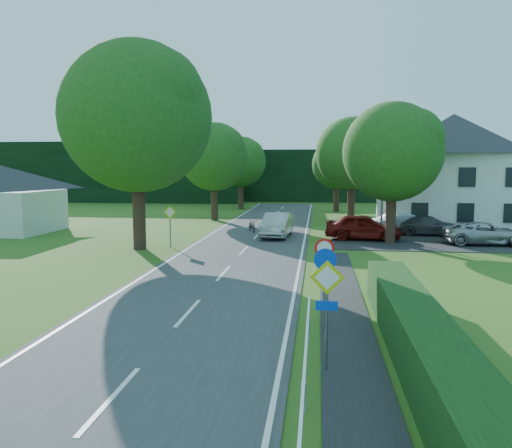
# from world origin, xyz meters

# --- Properties ---
(road) EXTENTS (7.00, 80.00, 0.04)m
(road) POSITION_xyz_m (0.00, 20.00, 0.02)
(road) COLOR #353537
(road) RESTS_ON ground
(parking_pad) EXTENTS (14.00, 16.00, 0.04)m
(parking_pad) POSITION_xyz_m (12.00, 33.00, 0.02)
(parking_pad) COLOR black
(parking_pad) RESTS_ON ground
(line_edge_left) EXTENTS (0.12, 80.00, 0.01)m
(line_edge_left) POSITION_xyz_m (-3.25, 20.00, 0.04)
(line_edge_left) COLOR white
(line_edge_left) RESTS_ON road
(line_edge_right) EXTENTS (0.12, 80.00, 0.01)m
(line_edge_right) POSITION_xyz_m (3.25, 20.00, 0.04)
(line_edge_right) COLOR white
(line_edge_right) RESTS_ON road
(line_centre) EXTENTS (0.12, 80.00, 0.01)m
(line_centre) POSITION_xyz_m (0.00, 20.00, 0.04)
(line_centre) COLOR white
(line_centre) RESTS_ON road
(tree_main) EXTENTS (9.40, 9.40, 11.64)m
(tree_main) POSITION_xyz_m (-6.00, 24.00, 5.82)
(tree_main) COLOR #184F17
(tree_main) RESTS_ON ground
(tree_left_far) EXTENTS (7.00, 7.00, 8.58)m
(tree_left_far) POSITION_xyz_m (-5.00, 40.00, 4.29)
(tree_left_far) COLOR #184F17
(tree_left_far) RESTS_ON ground
(tree_right_far) EXTENTS (7.40, 7.40, 9.09)m
(tree_right_far) POSITION_xyz_m (7.00, 42.00, 4.54)
(tree_right_far) COLOR #184F17
(tree_right_far) RESTS_ON ground
(tree_left_back) EXTENTS (6.60, 6.60, 8.07)m
(tree_left_back) POSITION_xyz_m (-4.50, 52.00, 4.04)
(tree_left_back) COLOR #184F17
(tree_left_back) RESTS_ON ground
(tree_right_back) EXTENTS (6.20, 6.20, 7.56)m
(tree_right_back) POSITION_xyz_m (6.00, 50.00, 3.78)
(tree_right_back) COLOR #184F17
(tree_right_back) RESTS_ON ground
(tree_right_mid) EXTENTS (7.00, 7.00, 8.58)m
(tree_right_mid) POSITION_xyz_m (8.50, 28.00, 4.29)
(tree_right_mid) COLOR #184F17
(tree_right_mid) RESTS_ON ground
(treeline_left) EXTENTS (44.00, 6.00, 8.00)m
(treeline_left) POSITION_xyz_m (-28.00, 62.00, 4.00)
(treeline_left) COLOR black
(treeline_left) RESTS_ON ground
(treeline_right) EXTENTS (30.00, 5.00, 7.00)m
(treeline_right) POSITION_xyz_m (8.00, 66.00, 3.50)
(treeline_right) COLOR black
(treeline_right) RESTS_ON ground
(house_white) EXTENTS (10.60, 8.40, 8.60)m
(house_white) POSITION_xyz_m (14.00, 36.00, 4.41)
(house_white) COLOR silver
(house_white) RESTS_ON ground
(streetlight) EXTENTS (2.03, 0.18, 8.00)m
(streetlight) POSITION_xyz_m (8.06, 30.00, 4.46)
(streetlight) COLOR slate
(streetlight) RESTS_ON ground
(sign_priority_right) EXTENTS (0.78, 0.09, 2.59)m
(sign_priority_right) POSITION_xyz_m (4.30, 7.98, 1.80)
(sign_priority_right) COLOR slate
(sign_priority_right) RESTS_ON ground
(sign_roundabout) EXTENTS (0.64, 0.08, 2.37)m
(sign_roundabout) POSITION_xyz_m (4.30, 10.98, 1.67)
(sign_roundabout) COLOR slate
(sign_roundabout) RESTS_ON ground
(sign_speed_limit) EXTENTS (0.64, 0.11, 2.37)m
(sign_speed_limit) POSITION_xyz_m (4.30, 12.97, 1.77)
(sign_speed_limit) COLOR slate
(sign_speed_limit) RESTS_ON ground
(sign_priority_left) EXTENTS (0.78, 0.09, 2.44)m
(sign_priority_left) POSITION_xyz_m (-4.50, 24.98, 1.72)
(sign_priority_left) COLOR slate
(sign_priority_left) RESTS_ON ground
(moving_car) EXTENTS (2.04, 4.92, 1.58)m
(moving_car) POSITION_xyz_m (1.38, 29.81, 0.83)
(moving_car) COLOR #ADADB1
(moving_car) RESTS_ON road
(motorcycle) EXTENTS (1.16, 1.78, 0.88)m
(motorcycle) POSITION_xyz_m (-0.61, 32.19, 0.48)
(motorcycle) COLOR black
(motorcycle) RESTS_ON road
(parked_car_red) EXTENTS (4.93, 2.31, 1.63)m
(parked_car_red) POSITION_xyz_m (6.97, 29.14, 0.86)
(parked_car_red) COLOR #640E0B
(parked_car_red) RESTS_ON parking_pad
(parked_car_silver_a) EXTENTS (4.70, 2.75, 1.46)m
(parked_car_silver_a) POSITION_xyz_m (10.10, 32.26, 0.77)
(parked_car_silver_a) COLOR #AFAFB3
(parked_car_silver_a) RESTS_ON parking_pad
(parked_car_grey) EXTENTS (4.73, 2.23, 1.33)m
(parked_car_grey) POSITION_xyz_m (11.58, 31.93, 0.71)
(parked_car_grey) COLOR #424146
(parked_car_grey) RESTS_ON parking_pad
(parked_car_silver_b) EXTENTS (4.89, 2.30, 1.35)m
(parked_car_silver_b) POSITION_xyz_m (14.09, 28.00, 0.71)
(parked_car_silver_b) COLOR #ACACB4
(parked_car_silver_b) RESTS_ON parking_pad
(parasol) EXTENTS (2.57, 2.61, 2.14)m
(parasol) POSITION_xyz_m (13.39, 35.00, 1.11)
(parasol) COLOR red
(parasol) RESTS_ON parking_pad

